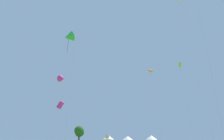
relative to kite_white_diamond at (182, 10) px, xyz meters
The scene contains 11 objects.
kite_white_diamond is the anchor object (origin of this frame).
kite_magenta_box 42.71m from the kite_white_diamond, behind, with size 1.91×1.43×11.56m.
kite_green_delta 33.32m from the kite_white_diamond, behind, with size 4.76×4.69×32.41m.
kite_magenta_delta 36.60m from the kite_white_diamond, 169.03° to the right, with size 2.20×2.90×16.12m.
kite_lime_box 18.95m from the kite_white_diamond, 89.93° to the left, with size 0.74×1.12×25.78m.
kite_orange_parafoil 18.58m from the kite_white_diamond, 154.10° to the left, with size 2.77×2.68×19.68m.
festival_tent_left 51.07m from the kite_white_diamond, 135.34° to the left, with size 4.40×4.40×2.86m.
festival_tent_right 47.49m from the kite_white_diamond, 126.46° to the left, with size 3.92×3.92×2.55m.
festival_tent_center 44.38m from the kite_white_diamond, 112.98° to the left, with size 4.19×4.19×2.73m.
tree_distant_left 62.24m from the kite_white_diamond, 141.72° to the left, with size 4.15×4.15×6.99m.
tree_distant_right 65.65m from the kite_white_diamond, 139.53° to the left, with size 4.25×4.25×6.59m.
Camera 1 is at (8.69, -3.09, 1.50)m, focal length 28.07 mm.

